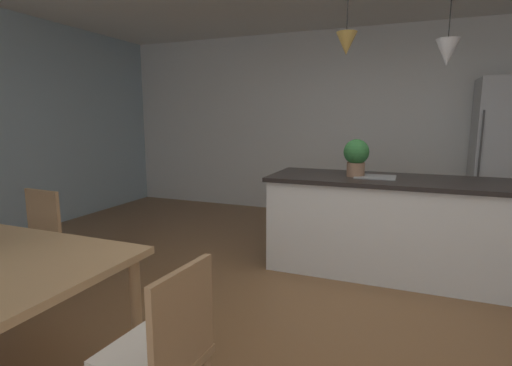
{
  "coord_description": "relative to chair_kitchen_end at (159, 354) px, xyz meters",
  "views": [
    {
      "loc": [
        0.45,
        -2.59,
        1.44
      ],
      "look_at": [
        -0.69,
        0.28,
        0.92
      ],
      "focal_mm": 27.15,
      "sensor_mm": 36.0,
      "label": 1
    }
  ],
  "objects": [
    {
      "name": "potted_plant_on_island",
      "position": [
        0.45,
        2.49,
        0.62
      ],
      "size": [
        0.24,
        0.24,
        0.35
      ],
      "color": "#8C664C",
      "rests_on": "kitchen_island"
    },
    {
      "name": "ground_plane",
      "position": [
        0.47,
        1.38,
        -0.49
      ],
      "size": [
        10.0,
        8.4,
        0.04
      ],
      "primitive_type": "cube",
      "color": "brown"
    },
    {
      "name": "wall_back_kitchen",
      "position": [
        0.47,
        4.64,
        0.88
      ],
      "size": [
        10.0,
        0.12,
        2.7
      ],
      "primitive_type": "cube",
      "color": "silver",
      "rests_on": "ground_plane"
    },
    {
      "name": "refrigerator",
      "position": [
        1.97,
        4.24,
        0.48
      ],
      "size": [
        0.66,
        0.67,
        1.92
      ],
      "color": "#B2B5B7",
      "rests_on": "ground_plane"
    },
    {
      "name": "pendant_over_island_main",
      "position": [
        0.32,
        2.49,
        1.64
      ],
      "size": [
        0.19,
        0.19,
        0.69
      ],
      "color": "black"
    },
    {
      "name": "chair_far_left",
      "position": [
        -1.84,
        0.86,
        0.0
      ],
      "size": [
        0.43,
        0.43,
        0.87
      ],
      "color": "#A87F56",
      "rests_on": "ground_plane"
    },
    {
      "name": "chair_kitchen_end",
      "position": [
        0.0,
        0.0,
        0.0
      ],
      "size": [
        0.43,
        0.43,
        0.87
      ],
      "color": "#A87F56",
      "rests_on": "ground_plane"
    },
    {
      "name": "kitchen_island",
      "position": [
        0.74,
        2.49,
        -0.01
      ],
      "size": [
        2.15,
        0.82,
        0.91
      ],
      "color": "silver",
      "rests_on": "ground_plane"
    },
    {
      "name": "pendant_over_island_aux",
      "position": [
        1.16,
        2.49,
        1.51
      ],
      "size": [
        0.19,
        0.19,
        0.83
      ],
      "color": "black"
    }
  ]
}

